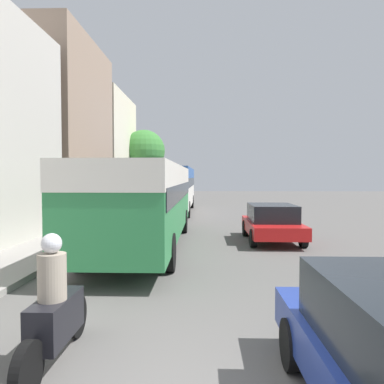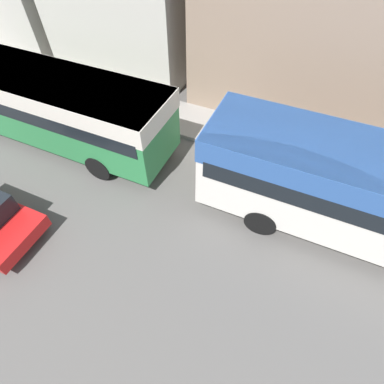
# 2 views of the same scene
# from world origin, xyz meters

# --- Properties ---
(bus_lead) EXTENTS (2.57, 10.93, 2.83)m
(bus_lead) POSITION_xyz_m (-1.94, 9.15, 1.85)
(bus_lead) COLOR #2D8447
(bus_lead) RESTS_ON ground_plane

